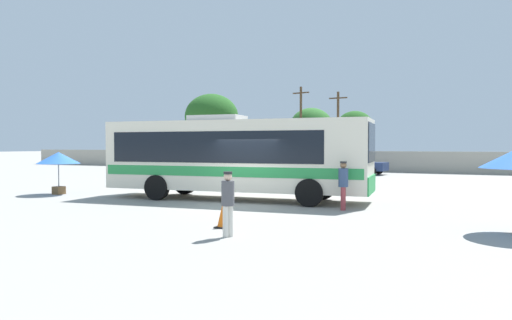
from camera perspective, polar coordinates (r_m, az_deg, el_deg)
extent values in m
plane|color=gray|center=(27.09, 7.93, -3.03)|extent=(300.00, 300.00, 0.00)
cube|color=#9E998C|center=(41.68, 14.06, -0.17)|extent=(80.00, 0.30, 1.77)
cube|color=silver|center=(19.59, -2.47, 0.59)|extent=(11.21, 3.61, 2.83)
cube|color=black|center=(19.80, -3.95, 1.59)|extent=(9.24, 3.45, 1.25)
cube|color=green|center=(19.62, -2.47, -1.23)|extent=(10.99, 3.61, 0.40)
cube|color=#19212D|center=(18.26, 13.83, 2.06)|extent=(0.26, 2.29, 1.47)
cube|color=green|center=(18.32, 13.81, -2.91)|extent=(0.30, 2.49, 0.68)
cube|color=#B2B2B2|center=(19.95, -4.68, 5.02)|extent=(2.33, 1.61, 0.24)
cylinder|color=black|center=(19.86, 8.07, -3.27)|extent=(1.06, 0.40, 1.04)
cylinder|color=black|center=(17.48, 6.48, -3.95)|extent=(1.06, 0.40, 1.04)
cylinder|color=black|center=(22.05, -8.59, -2.77)|extent=(1.06, 0.40, 1.04)
cylinder|color=black|center=(19.93, -11.91, -3.27)|extent=(1.06, 0.40, 1.04)
cylinder|color=#99383D|center=(16.83, 10.55, -4.58)|extent=(0.15, 0.15, 0.82)
cylinder|color=#99383D|center=(16.68, 10.47, -4.63)|extent=(0.15, 0.15, 0.82)
cylinder|color=#33476B|center=(16.69, 10.52, -2.11)|extent=(0.37, 0.37, 0.65)
sphere|color=#8C6647|center=(16.66, 10.53, -0.62)|extent=(0.22, 0.22, 0.22)
cylinder|color=#262628|center=(16.66, 10.54, -0.28)|extent=(0.23, 0.23, 0.07)
cylinder|color=silver|center=(11.78, -3.14, -7.38)|extent=(0.15, 0.15, 0.77)
cylinder|color=silver|center=(11.69, -3.70, -7.45)|extent=(0.15, 0.15, 0.77)
cylinder|color=#4C4C51|center=(11.64, -3.43, -4.04)|extent=(0.42, 0.42, 0.61)
sphere|color=beige|center=(11.61, -3.43, -2.02)|extent=(0.21, 0.21, 0.21)
cylinder|color=#262628|center=(11.60, -3.43, -1.56)|extent=(0.22, 0.22, 0.06)
cylinder|color=gray|center=(23.64, -22.78, -1.54)|extent=(0.05, 0.05, 1.90)
cone|color=blue|center=(23.61, -22.80, 0.24)|extent=(1.94, 1.94, 0.53)
cube|color=brown|center=(23.69, -22.76, -3.40)|extent=(0.47, 0.47, 0.36)
cube|color=red|center=(42.03, -3.73, -0.46)|extent=(4.38, 2.15, 0.62)
cube|color=black|center=(42.10, -3.99, 0.32)|extent=(2.46, 1.85, 0.51)
cylinder|color=black|center=(42.34, -1.62, -0.86)|extent=(0.66, 0.27, 0.64)
cylinder|color=black|center=(40.71, -2.54, -0.96)|extent=(0.66, 0.27, 0.64)
cylinder|color=black|center=(43.39, -4.84, -0.80)|extent=(0.66, 0.27, 0.64)
cylinder|color=black|center=(41.80, -5.87, -0.90)|extent=(0.66, 0.27, 0.64)
cube|color=navy|center=(39.72, 3.43, -0.57)|extent=(4.12, 2.05, 0.64)
cube|color=black|center=(39.76, 3.15, 0.27)|extent=(2.31, 1.79, 0.52)
cylinder|color=black|center=(40.21, 5.50, -1.00)|extent=(0.65, 0.26, 0.64)
cylinder|color=black|center=(38.52, 4.78, -1.12)|extent=(0.65, 0.26, 0.64)
cylinder|color=black|center=(40.96, 2.15, -0.95)|extent=(0.65, 0.26, 0.64)
cylinder|color=black|center=(39.30, 1.30, -1.06)|extent=(0.65, 0.26, 0.64)
cube|color=navy|center=(37.66, 12.39, -0.73)|extent=(4.31, 2.18, 0.64)
cube|color=black|center=(37.71, 12.10, 0.16)|extent=(2.44, 1.86, 0.53)
cylinder|color=black|center=(38.14, 14.64, -1.20)|extent=(0.66, 0.28, 0.64)
cylinder|color=black|center=(36.45, 13.89, -1.33)|extent=(0.66, 0.28, 0.64)
cylinder|color=black|center=(38.93, 10.99, -1.12)|extent=(0.66, 0.28, 0.64)
cylinder|color=black|center=(37.27, 10.08, -1.24)|extent=(0.66, 0.28, 0.64)
cylinder|color=#4C3823|center=(45.73, 9.89, 3.54)|extent=(0.24, 0.24, 7.39)
cube|color=#473321|center=(45.93, 9.91, 7.40)|extent=(1.80, 0.27, 0.12)
cylinder|color=#4C3823|center=(46.59, 5.45, 3.92)|extent=(0.24, 0.24, 8.03)
cube|color=#473321|center=(46.85, 5.46, 8.09)|extent=(1.79, 0.47, 0.12)
cylinder|color=brown|center=(52.24, -5.38, 1.14)|extent=(0.32, 0.32, 3.38)
ellipsoid|color=#23561E|center=(52.33, -5.40, 5.25)|extent=(5.89, 5.89, 5.00)
cylinder|color=brown|center=(48.61, 6.68, 0.71)|extent=(0.32, 0.32, 2.75)
ellipsoid|color=#2D6628|center=(48.65, 6.70, 4.12)|extent=(4.33, 4.33, 3.68)
cylinder|color=brown|center=(48.75, 11.85, 0.78)|extent=(0.32, 0.32, 2.90)
ellipsoid|color=#23561E|center=(48.78, 11.87, 4.00)|extent=(3.68, 3.68, 3.13)
cube|color=black|center=(13.07, -4.09, -8.10)|extent=(0.36, 0.36, 0.04)
cone|color=orange|center=(13.02, -4.09, -6.71)|extent=(0.28, 0.28, 0.60)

